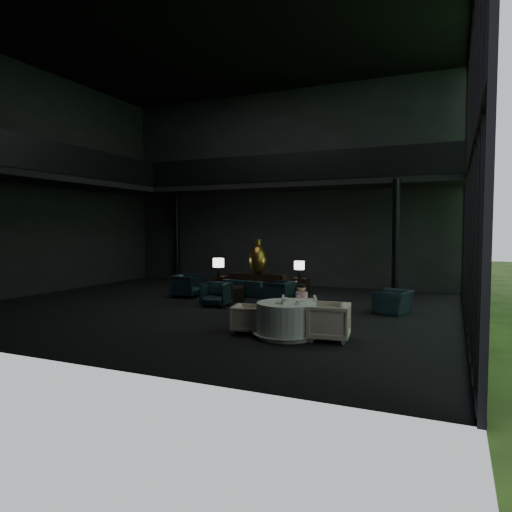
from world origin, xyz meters
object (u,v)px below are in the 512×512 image
at_px(lounge_armchair_south, 216,293).
at_px(lounge_armchair_west, 186,283).
at_px(dining_chair_east, 329,317).
at_px(lounge_armchair_east, 280,291).
at_px(child, 302,296).
at_px(table_lamp_right, 299,266).
at_px(console, 258,283).
at_px(side_table_right, 301,286).
at_px(window_armchair, 393,299).
at_px(dining_table, 286,322).
at_px(dining_chair_north, 299,309).
at_px(sofa, 247,286).
at_px(bronze_urn, 258,259).
at_px(side_table_left, 221,283).
at_px(dining_chair_west, 248,319).
at_px(table_lamp_left, 218,264).
at_px(coffee_table, 228,293).

bearing_deg(lounge_armchair_south, lounge_armchair_west, 141.20).
bearing_deg(lounge_armchair_south, dining_chair_east, -38.68).
bearing_deg(lounge_armchair_east, child, 39.57).
height_order(table_lamp_right, dining_chair_east, table_lamp_right).
xyz_separation_m(console, side_table_right, (1.60, 0.18, -0.06)).
distance_m(lounge_armchair_west, window_armchair, 6.90).
distance_m(lounge_armchair_west, dining_table, 6.50).
distance_m(dining_chair_north, child, 0.31).
distance_m(sofa, lounge_armchair_east, 2.11).
height_order(bronze_urn, lounge_armchair_south, bronze_urn).
xyz_separation_m(console, table_lamp_right, (1.60, 0.01, 0.67)).
distance_m(side_table_left, lounge_armchair_south, 3.89).
xyz_separation_m(window_armchair, dining_chair_east, (-0.89, -3.65, 0.09)).
distance_m(side_table_left, window_armchair, 7.23).
height_order(console, side_table_left, console).
relative_size(sofa, dining_table, 1.26).
distance_m(lounge_armchair_east, dining_chair_west, 3.87).
height_order(lounge_armchair_south, dining_chair_west, lounge_armchair_south).
xyz_separation_m(side_table_left, lounge_armchair_east, (3.34, -2.46, 0.17)).
distance_m(table_lamp_left, dining_chair_west, 7.28).
relative_size(side_table_right, sofa, 0.31).
relative_size(dining_chair_west, child, 0.99).
bearing_deg(bronze_urn, lounge_armchair_east, -53.32).
distance_m(side_table_left, lounge_armchair_west, 2.31).
bearing_deg(bronze_urn, dining_table, -61.74).
distance_m(sofa, child, 5.29).
height_order(lounge_armchair_south, dining_chair_east, dining_chair_east).
bearing_deg(lounge_armchair_south, console, 85.99).
bearing_deg(lounge_armchair_west, console, -44.61).
distance_m(console, table_lamp_right, 1.74).
height_order(table_lamp_right, window_armchair, table_lamp_right).
height_order(lounge_armchair_south, dining_chair_north, dining_chair_north).
bearing_deg(sofa, lounge_armchair_west, 38.04).
relative_size(table_lamp_left, lounge_armchair_east, 0.85).
height_order(bronze_urn, child, bronze_urn).
bearing_deg(table_lamp_right, side_table_left, 177.89).
bearing_deg(table_lamp_right, dining_table, -74.35).
bearing_deg(sofa, side_table_left, -29.66).
xyz_separation_m(bronze_urn, side_table_left, (-1.60, 0.12, -0.97)).
xyz_separation_m(table_lamp_right, coffee_table, (-1.74, -2.16, -0.79)).
height_order(side_table_right, sofa, sofa).
relative_size(table_lamp_left, dining_chair_north, 0.78).
xyz_separation_m(table_lamp_left, dining_chair_east, (5.86, -6.02, -0.53)).
distance_m(coffee_table, dining_chair_north, 4.66).
xyz_separation_m(window_armchair, dining_table, (-1.80, -3.72, -0.07)).
bearing_deg(sofa, table_lamp_right, -137.95).
bearing_deg(dining_chair_north, dining_table, 72.26).
xyz_separation_m(lounge_armchair_east, dining_chair_east, (2.51, -3.80, 0.07)).
height_order(coffee_table, dining_chair_east, dining_chair_east).
height_order(table_lamp_left, lounge_armchair_south, table_lamp_left).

